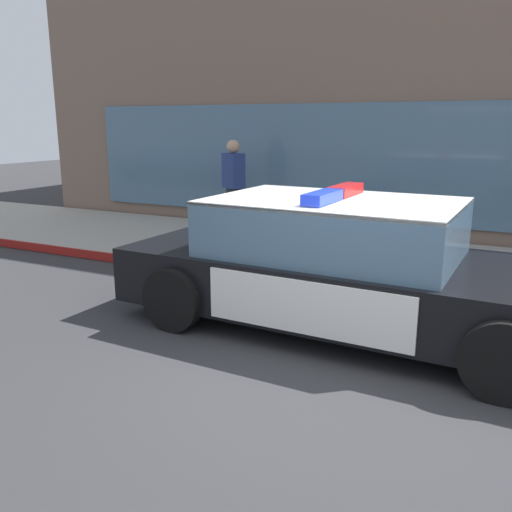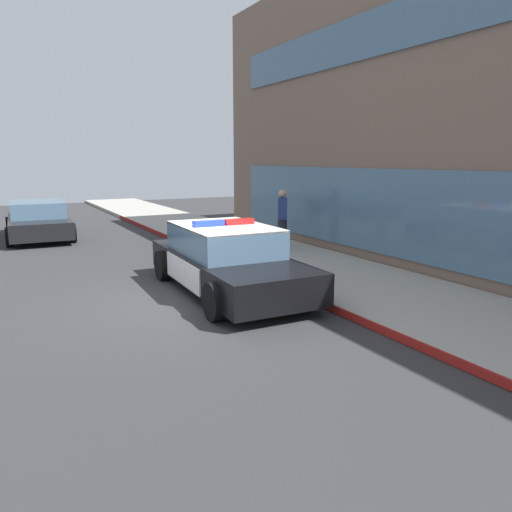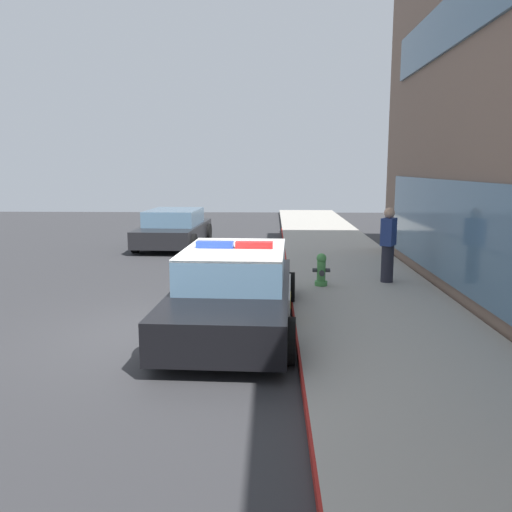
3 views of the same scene
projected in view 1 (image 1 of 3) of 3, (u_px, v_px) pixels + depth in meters
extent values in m
plane|color=#303033|center=(356.00, 370.00, 4.83)|extent=(48.00, 48.00, 0.00)
cube|color=#A39E93|center=(425.00, 267.00, 7.98)|extent=(48.00, 3.21, 0.15)
cube|color=maroon|center=(403.00, 298.00, 6.57)|extent=(28.80, 0.04, 0.14)
cube|color=slate|center=(362.00, 163.00, 9.70)|extent=(11.71, 0.08, 2.10)
cube|color=black|center=(349.00, 283.00, 5.72)|extent=(4.91, 2.07, 0.60)
cube|color=silver|center=(511.00, 289.00, 4.96)|extent=(1.71, 1.91, 0.05)
cube|color=silver|center=(214.00, 250.00, 6.46)|extent=(1.42, 1.90, 0.05)
cube|color=silver|center=(367.00, 262.00, 6.58)|extent=(2.03, 0.11, 0.51)
cube|color=silver|center=(305.00, 308.00, 4.95)|extent=(2.03, 0.11, 0.51)
cube|color=yellow|center=(367.00, 262.00, 6.59)|extent=(0.22, 0.02, 0.26)
cube|color=slate|center=(333.00, 228.00, 5.67)|extent=(2.58, 1.79, 0.60)
cube|color=silver|center=(334.00, 201.00, 5.60)|extent=(2.58, 1.79, 0.04)
cube|color=red|center=(346.00, 190.00, 5.87)|extent=(0.22, 0.65, 0.11)
cube|color=blue|center=(323.00, 197.00, 5.29)|extent=(0.22, 0.65, 0.11)
cylinder|color=black|center=(504.00, 361.00, 4.21)|extent=(0.69, 0.25, 0.68)
cylinder|color=black|center=(258.00, 260.00, 7.30)|extent=(0.69, 0.25, 0.68)
cylinder|color=black|center=(174.00, 299.00, 5.69)|extent=(0.69, 0.25, 0.68)
cylinder|color=#4C994C|center=(211.00, 250.00, 8.50)|extent=(0.28, 0.28, 0.10)
cylinder|color=#4C994C|center=(211.00, 233.00, 8.43)|extent=(0.19, 0.19, 0.45)
sphere|color=#4C994C|center=(210.00, 215.00, 8.36)|extent=(0.22, 0.22, 0.22)
cylinder|color=#333338|center=(210.00, 210.00, 8.34)|extent=(0.06, 0.06, 0.05)
cylinder|color=#333338|center=(206.00, 233.00, 8.30)|extent=(0.09, 0.10, 0.09)
cylinder|color=#333338|center=(215.00, 230.00, 8.55)|extent=(0.09, 0.10, 0.09)
cylinder|color=#333338|center=(219.00, 235.00, 8.37)|extent=(0.10, 0.12, 0.12)
cylinder|color=#23232D|center=(234.00, 211.00, 9.93)|extent=(0.28, 0.28, 0.85)
cube|color=navy|center=(233.00, 171.00, 9.76)|extent=(0.48, 0.42, 0.62)
sphere|color=tan|center=(233.00, 146.00, 9.65)|extent=(0.24, 0.24, 0.24)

